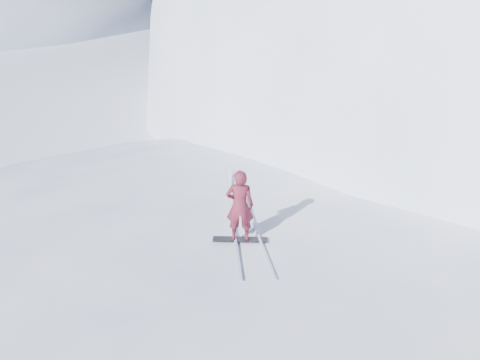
# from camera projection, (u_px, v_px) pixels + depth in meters

# --- Properties ---
(near_ridge) EXTENTS (36.00, 28.00, 4.80)m
(near_ridge) POSITION_uv_depth(u_px,v_px,m) (370.00, 344.00, 12.87)
(near_ridge) COLOR white
(near_ridge) RESTS_ON ground
(peak_shoulder) EXTENTS (28.00, 24.00, 18.00)m
(peak_shoulder) POSITION_uv_depth(u_px,v_px,m) (470.00, 122.00, 28.31)
(peak_shoulder) COLOR white
(peak_shoulder) RESTS_ON ground
(snowboard) EXTENTS (1.29, 0.28, 0.02)m
(snowboard) POSITION_uv_depth(u_px,v_px,m) (240.00, 239.00, 12.64)
(snowboard) COLOR black
(snowboard) RESTS_ON near_ridge
(snowboarder) EXTENTS (0.66, 0.44, 1.77)m
(snowboarder) POSITION_uv_depth(u_px,v_px,m) (240.00, 206.00, 12.27)
(snowboarder) COLOR maroon
(snowboarder) RESTS_ON snowboard
(board_tracks) EXTENTS (1.28, 5.98, 0.04)m
(board_tracks) POSITION_uv_depth(u_px,v_px,m) (240.00, 212.00, 13.86)
(board_tracks) COLOR silver
(board_tracks) RESTS_ON ground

